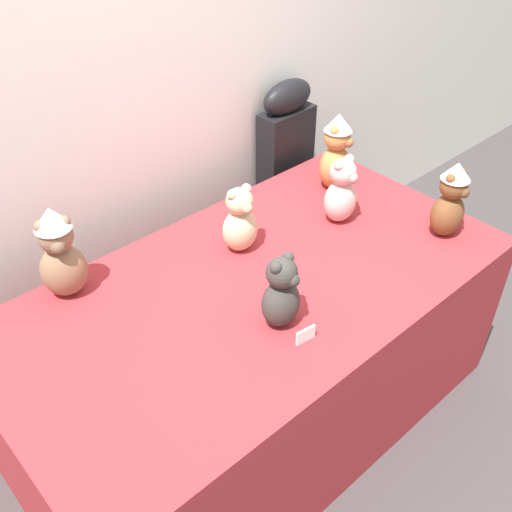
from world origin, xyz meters
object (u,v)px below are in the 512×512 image
teddy_bear_charcoal (281,293)px  instrument_case (284,184)px  teddy_bear_blush (341,192)px  teddy_bear_caramel (336,152)px  teddy_bear_mocha (60,253)px  display_table (256,354)px  teddy_bear_sand (240,221)px  teddy_bear_chestnut (451,200)px

teddy_bear_charcoal → instrument_case: bearing=34.8°
teddy_bear_blush → teddy_bear_charcoal: 0.64m
teddy_bear_blush → teddy_bear_caramel: teddy_bear_caramel is taller
teddy_bear_mocha → teddy_bear_charcoal: teddy_bear_mocha is taller
display_table → teddy_bear_caramel: bearing=20.6°
teddy_bear_charcoal → teddy_bear_sand: bearing=56.9°
instrument_case → teddy_bear_charcoal: bearing=-137.2°
display_table → teddy_bear_mocha: 0.83m
teddy_bear_mocha → teddy_bear_caramel: bearing=13.9°
display_table → teddy_bear_blush: (0.51, 0.07, 0.49)m
display_table → teddy_bear_sand: bearing=63.8°
teddy_bear_sand → teddy_bear_charcoal: size_ratio=1.01×
teddy_bear_caramel → teddy_bear_mocha: 1.20m
teddy_bear_caramel → teddy_bear_charcoal: bearing=-168.3°
display_table → teddy_bear_charcoal: 0.52m
teddy_bear_caramel → teddy_bear_mocha: teddy_bear_mocha is taller
teddy_bear_sand → teddy_bear_chestnut: teddy_bear_chestnut is taller
teddy_bear_caramel → teddy_bear_mocha: (-1.19, 0.14, 0.00)m
teddy_bear_blush → teddy_bear_sand: 0.43m
teddy_bear_blush → instrument_case: bearing=61.6°
instrument_case → teddy_bear_chestnut: bearing=-92.7°
teddy_bear_caramel → teddy_bear_sand: (-0.59, -0.07, -0.04)m
instrument_case → teddy_bear_mocha: 1.32m
teddy_bear_chestnut → teddy_bear_sand: bearing=144.4°
teddy_bear_chestnut → instrument_case: bearing=88.7°
teddy_bear_sand → teddy_bear_mocha: 0.63m
teddy_bear_charcoal → teddy_bear_chestnut: teddy_bear_chestnut is taller
teddy_bear_sand → teddy_bear_mocha: teddy_bear_mocha is taller
instrument_case → teddy_bear_blush: (-0.24, -0.55, 0.31)m
teddy_bear_blush → teddy_bear_caramel: bearing=42.1°
instrument_case → teddy_bear_caramel: bearing=-102.1°
teddy_bear_blush → teddy_bear_sand: (-0.42, 0.12, -0.00)m
instrument_case → teddy_bear_sand: bearing=-148.8°
teddy_bear_blush → display_table: bearing=-176.8°
display_table → teddy_bear_mocha: bearing=142.1°
teddy_bear_blush → teddy_bear_caramel: 0.26m
teddy_bear_caramel → teddy_bear_sand: size_ratio=1.26×
teddy_bear_chestnut → display_table: bearing=159.8°
teddy_bear_caramel → teddy_bear_chestnut: teddy_bear_caramel is taller
display_table → instrument_case: (0.75, 0.62, 0.18)m
teddy_bear_sand → teddy_bear_blush: bearing=-12.5°
instrument_case → teddy_bear_blush: size_ratio=3.87×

